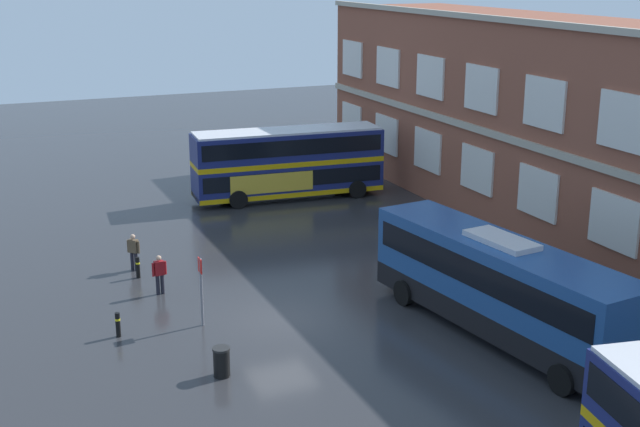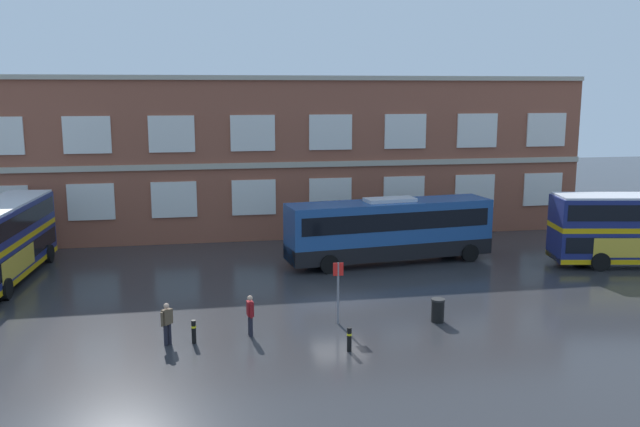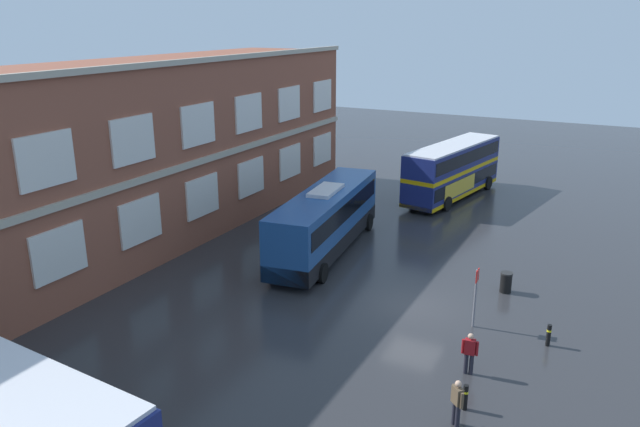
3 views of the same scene
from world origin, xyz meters
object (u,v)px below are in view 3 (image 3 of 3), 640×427
(double_decker_middle, at_px, (453,170))
(safety_bollard_east, at_px, (465,397))
(touring_coach, at_px, (326,221))
(bus_stand_flag, at_px, (476,292))
(safety_bollard_west, at_px, (549,335))
(station_litter_bin, at_px, (506,282))
(waiting_passenger, at_px, (470,352))
(second_passenger, at_px, (457,401))

(double_decker_middle, bearing_deg, safety_bollard_east, -163.22)
(touring_coach, bearing_deg, double_decker_middle, -12.79)
(bus_stand_flag, xyz_separation_m, safety_bollard_west, (-0.22, -3.14, -1.14))
(touring_coach, distance_m, safety_bollard_west, 14.06)
(station_litter_bin, bearing_deg, safety_bollard_west, -149.98)
(touring_coach, distance_m, safety_bollard_east, 15.76)
(waiting_passenger, xyz_separation_m, safety_bollard_west, (3.59, -2.39, -0.44))
(waiting_passenger, bearing_deg, station_litter_bin, 1.58)
(second_passenger, relative_size, bus_stand_flag, 0.63)
(waiting_passenger, bearing_deg, second_passenger, -172.74)
(waiting_passenger, height_order, bus_stand_flag, bus_stand_flag)
(safety_bollard_west, bearing_deg, safety_bollard_east, 161.83)
(double_decker_middle, bearing_deg, touring_coach, 167.21)
(double_decker_middle, xyz_separation_m, safety_bollard_east, (-25.65, -7.73, -1.66))
(bus_stand_flag, bearing_deg, safety_bollard_east, -168.72)
(bus_stand_flag, relative_size, safety_bollard_west, 2.84)
(waiting_passenger, xyz_separation_m, bus_stand_flag, (3.81, 0.75, 0.70))
(waiting_passenger, relative_size, station_litter_bin, 1.65)
(touring_coach, height_order, station_litter_bin, touring_coach)
(touring_coach, distance_m, waiting_passenger, 13.84)
(second_passenger, relative_size, safety_bollard_west, 1.79)
(double_decker_middle, xyz_separation_m, touring_coach, (-14.47, 3.28, -0.24))
(waiting_passenger, height_order, second_passenger, same)
(safety_bollard_west, bearing_deg, second_passenger, 164.07)
(touring_coach, relative_size, safety_bollard_east, 12.87)
(touring_coach, bearing_deg, safety_bollard_east, -135.40)
(second_passenger, bearing_deg, safety_bollard_west, -15.93)
(touring_coach, relative_size, bus_stand_flag, 4.53)
(bus_stand_flag, height_order, safety_bollard_east, bus_stand_flag)
(double_decker_middle, bearing_deg, second_passenger, -163.91)
(touring_coach, relative_size, safety_bollard_west, 12.87)
(bus_stand_flag, bearing_deg, touring_coach, 62.56)
(touring_coach, height_order, second_passenger, touring_coach)
(waiting_passenger, bearing_deg, safety_bollard_east, -168.56)
(second_passenger, distance_m, bus_stand_flag, 7.23)
(waiting_passenger, relative_size, bus_stand_flag, 0.63)
(waiting_passenger, distance_m, safety_bollard_west, 4.33)
(double_decker_middle, height_order, second_passenger, double_decker_middle)
(safety_bollard_east, bearing_deg, double_decker_middle, 16.78)
(station_litter_bin, height_order, safety_bollard_east, station_litter_bin)
(double_decker_middle, bearing_deg, bus_stand_flag, -161.57)
(waiting_passenger, height_order, safety_bollard_west, waiting_passenger)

